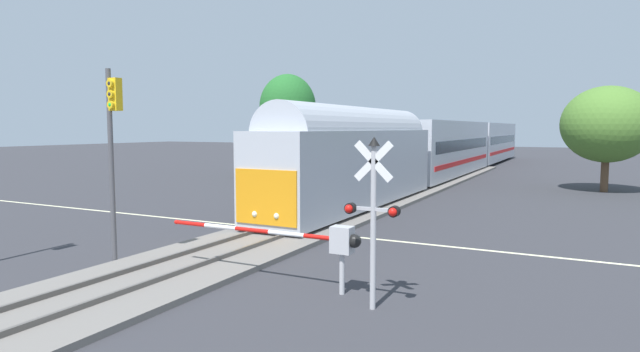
# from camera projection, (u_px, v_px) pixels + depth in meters

# --- Properties ---
(ground_plane) EXTENTS (220.00, 220.00, 0.00)m
(ground_plane) POSITION_uv_depth(u_px,v_px,m) (294.00, 231.00, 22.26)
(ground_plane) COLOR #333338
(road_centre_stripe) EXTENTS (44.00, 0.20, 0.01)m
(road_centre_stripe) POSITION_uv_depth(u_px,v_px,m) (294.00, 231.00, 22.26)
(road_centre_stripe) COLOR beige
(road_centre_stripe) RESTS_ON ground
(railway_track) EXTENTS (4.40, 80.00, 0.32)m
(railway_track) POSITION_uv_depth(u_px,v_px,m) (294.00, 229.00, 22.25)
(railway_track) COLOR slate
(railway_track) RESTS_ON ground
(commuter_train) EXTENTS (3.04, 63.65, 5.16)m
(commuter_train) POSITION_uv_depth(u_px,v_px,m) (449.00, 146.00, 46.51)
(commuter_train) COLOR #B2B7C1
(commuter_train) RESTS_ON railway_track
(crossing_gate_near) EXTENTS (6.23, 0.40, 1.80)m
(crossing_gate_near) POSITION_uv_depth(u_px,v_px,m) (317.00, 239.00, 13.99)
(crossing_gate_near) COLOR #B7B7BC
(crossing_gate_near) RESTS_ON ground
(crossing_signal_mast) EXTENTS (1.36, 0.44, 4.15)m
(crossing_signal_mast) POSITION_uv_depth(u_px,v_px,m) (373.00, 205.00, 12.38)
(crossing_signal_mast) COLOR #B2B2B7
(crossing_signal_mast) RESTS_ON ground
(crossing_gate_far) EXTENTS (5.39, 0.40, 1.80)m
(crossing_gate_far) POSITION_uv_depth(u_px,v_px,m) (280.00, 179.00, 30.37)
(crossing_gate_far) COLOR #B7B7BC
(crossing_gate_far) RESTS_ON ground
(traffic_signal_median) EXTENTS (0.53, 0.38, 6.17)m
(traffic_signal_median) POSITION_uv_depth(u_px,v_px,m) (113.00, 135.00, 16.24)
(traffic_signal_median) COLOR #4C4C51
(traffic_signal_median) RESTS_ON ground
(pine_left_background) EXTENTS (5.03, 5.03, 9.12)m
(pine_left_background) POSITION_uv_depth(u_px,v_px,m) (288.00, 107.00, 46.81)
(pine_left_background) COLOR brown
(pine_left_background) RESTS_ON ground
(oak_far_right) EXTENTS (5.88, 5.88, 7.18)m
(oak_far_right) POSITION_uv_depth(u_px,v_px,m) (607.00, 124.00, 35.38)
(oak_far_right) COLOR brown
(oak_far_right) RESTS_ON ground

